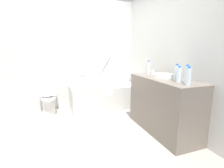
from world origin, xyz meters
name	(u,v)px	position (x,y,z in m)	size (l,w,h in m)	color
ground_plane	(80,129)	(0.00, 0.00, 0.00)	(4.12, 4.12, 0.00)	#9E9389
wall_back_tiled	(68,54)	(0.00, 1.32, 1.23)	(3.52, 0.10, 2.46)	silver
wall_right_mirror	(163,56)	(1.61, 0.00, 1.23)	(0.10, 2.94, 2.46)	silver
bathtub	(104,96)	(0.73, 0.91, 0.29)	(1.51, 0.72, 1.20)	silver
toilet	(48,99)	(-0.48, 0.96, 0.33)	(0.37, 0.50, 0.65)	white
vanity_counter	(163,105)	(1.30, -0.52, 0.45)	(0.53, 1.32, 0.90)	#6B6056
sink_basin	(162,76)	(1.29, -0.46, 0.93)	(0.30, 0.30, 0.06)	white
sink_faucet	(171,75)	(1.47, -0.46, 0.92)	(0.11, 0.15, 0.06)	#A4A4A9
water_bottle_0	(188,76)	(1.25, -1.05, 1.01)	(0.06, 0.06, 0.24)	silver
water_bottle_1	(176,73)	(1.30, -0.76, 1.01)	(0.07, 0.07, 0.25)	silver
water_bottle_2	(149,68)	(1.28, -0.06, 1.01)	(0.06, 0.06, 0.25)	silver
water_bottle_3	(187,74)	(1.33, -0.93, 1.02)	(0.07, 0.07, 0.25)	silver
water_bottle_4	(179,75)	(1.27, -0.85, 1.00)	(0.07, 0.07, 0.23)	silver
drinking_glass_0	(172,77)	(1.32, -0.66, 0.94)	(0.06, 0.06, 0.08)	white
drinking_glass_1	(153,73)	(1.30, -0.17, 0.94)	(0.06, 0.06, 0.09)	white
toilet_paper_roll	(35,114)	(-0.75, 0.87, 0.06)	(0.11, 0.11, 0.11)	white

